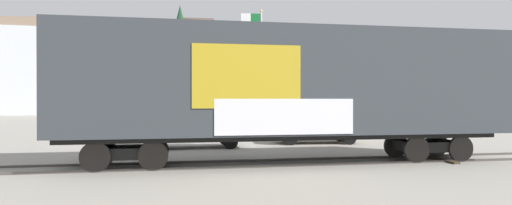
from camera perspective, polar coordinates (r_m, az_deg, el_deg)
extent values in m
plane|color=gray|center=(14.87, 1.36, -8.08)|extent=(260.00, 260.00, 0.00)
cube|color=#4C4742|center=(14.39, 4.78, -8.20)|extent=(59.86, 4.36, 0.08)
cube|color=#4C4742|center=(15.77, 3.38, -7.45)|extent=(59.86, 4.36, 0.08)
cube|color=#423323|center=(17.36, 22.44, -6.77)|extent=(0.42, 2.51, 0.07)
cube|color=#33383D|center=(14.94, 4.05, 2.72)|extent=(15.23, 4.11, 3.50)
cube|color=#2D2823|center=(15.13, 4.06, 9.81)|extent=(14.29, 1.41, 0.24)
cube|color=#B2931E|center=(13.10, -1.15, 3.44)|extent=(3.30, 0.26, 1.92)
cube|color=silver|center=(13.33, 3.89, -1.88)|extent=(4.36, 0.34, 1.10)
cube|color=black|center=(14.98, 4.05, -4.36)|extent=(14.83, 2.72, 0.20)
cube|color=black|center=(14.61, -16.53, -6.23)|extent=(2.19, 1.52, 0.36)
cylinder|color=black|center=(14.03, -20.32, -6.72)|extent=(0.93, 0.19, 0.92)
cylinder|color=black|center=(15.44, -19.41, -6.07)|extent=(0.93, 0.19, 0.92)
cylinder|color=black|center=(13.84, -13.32, -6.80)|extent=(0.93, 0.19, 0.92)
cylinder|color=black|center=(15.27, -13.06, -6.13)|extent=(0.93, 0.19, 0.92)
cube|color=black|center=(17.13, 21.48, -5.27)|extent=(2.19, 1.52, 0.36)
cylinder|color=black|center=(16.08, 20.27, -5.81)|extent=(0.93, 0.19, 0.92)
cylinder|color=black|center=(17.32, 17.81, -5.36)|extent=(0.93, 0.19, 0.92)
cylinder|color=black|center=(17.01, 25.21, -5.49)|extent=(0.93, 0.19, 0.92)
cylinder|color=black|center=(18.19, 22.55, -5.10)|extent=(0.93, 0.19, 0.92)
cylinder|color=silver|center=(28.51, 0.68, 3.93)|extent=(0.12, 0.12, 7.91)
sphere|color=#D8CC66|center=(29.04, 0.68, 11.90)|extent=(0.18, 0.18, 0.18)
cube|color=#14662D|center=(28.87, -0.70, 10.82)|extent=(1.25, 0.23, 0.78)
cube|color=white|center=(28.84, -1.34, 10.83)|extent=(0.63, 0.14, 0.78)
cube|color=silver|center=(86.13, -11.96, 3.09)|extent=(130.85, 37.56, 12.58)
cube|color=#8C725B|center=(77.71, -28.40, 8.82)|extent=(7.05, 5.31, 2.17)
cube|color=brown|center=(76.20, -7.58, 9.46)|extent=(5.56, 4.13, 3.30)
cone|color=#193D23|center=(83.26, 12.52, 8.79)|extent=(1.80, 1.80, 3.61)
cone|color=#193D23|center=(82.07, -24.76, 8.89)|extent=(1.81, 1.81, 3.62)
cone|color=#193D23|center=(77.33, -23.11, 9.21)|extent=(1.52, 1.52, 3.04)
cone|color=#193D23|center=(72.78, -9.92, 10.55)|extent=(2.47, 2.47, 4.94)
cone|color=#193D23|center=(88.29, 8.87, 8.30)|extent=(1.80, 1.80, 3.60)
cone|color=#193D23|center=(79.00, -18.08, 9.25)|extent=(1.82, 1.82, 3.64)
cube|color=#B7BABF|center=(20.04, -8.16, -4.01)|extent=(4.71, 1.98, 0.67)
cube|color=#2D333D|center=(19.99, -8.50, -2.21)|extent=(2.58, 1.70, 0.59)
cylinder|color=black|center=(21.05, -4.01, -4.72)|extent=(0.65, 0.25, 0.64)
cylinder|color=black|center=(19.41, -3.34, -5.15)|extent=(0.65, 0.25, 0.64)
cylinder|color=black|center=(20.86, -12.64, -4.77)|extent=(0.65, 0.25, 0.64)
cylinder|color=black|center=(19.20, -12.71, -5.22)|extent=(0.65, 0.25, 0.64)
cube|color=#9E8966|center=(22.17, 7.90, -3.47)|extent=(4.50, 2.49, 0.76)
cube|color=#2D333D|center=(22.12, 7.67, -1.66)|extent=(2.10, 1.91, 0.64)
cylinder|color=black|center=(23.39, 10.89, -4.21)|extent=(0.67, 0.32, 0.64)
cylinder|color=black|center=(21.75, 12.14, -4.56)|extent=(0.67, 0.32, 0.64)
cylinder|color=black|center=(22.77, 3.85, -4.33)|extent=(0.67, 0.32, 0.64)
cylinder|color=black|center=(21.08, 4.58, -4.71)|extent=(0.67, 0.32, 0.64)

